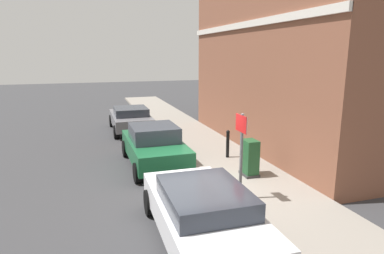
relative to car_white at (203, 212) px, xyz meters
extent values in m
plane|color=#38383A|center=(0.67, 2.60, -0.70)|extent=(80.00, 80.00, 0.00)
cube|color=gray|center=(2.49, 8.60, -0.62)|extent=(2.77, 30.00, 0.15)
cube|color=brown|center=(7.36, 6.12, 3.08)|extent=(6.98, 11.04, 7.55)
cube|color=silver|center=(3.83, 6.12, 4.32)|extent=(0.12, 11.04, 0.24)
cube|color=silver|center=(0.00, 0.03, -0.09)|extent=(1.90, 4.25, 0.58)
cube|color=#2D333D|center=(0.00, -0.09, 0.38)|extent=(1.65, 2.10, 0.40)
cylinder|color=black|center=(-0.84, 1.60, -0.38)|extent=(0.23, 0.64, 0.64)
cylinder|color=black|center=(0.89, 1.57, -0.38)|extent=(0.23, 0.64, 0.64)
cube|color=#195933|center=(0.03, 5.23, -0.06)|extent=(1.82, 3.96, 0.63)
cube|color=#2D333D|center=(0.03, 5.25, 0.50)|extent=(1.59, 1.74, 0.54)
cylinder|color=black|center=(-0.83, 6.64, -0.38)|extent=(0.23, 0.64, 0.64)
cylinder|color=black|center=(0.85, 6.66, -0.38)|extent=(0.23, 0.64, 0.64)
cylinder|color=black|center=(-0.80, 3.80, -0.38)|extent=(0.23, 0.64, 0.64)
cylinder|color=black|center=(0.88, 3.82, -0.38)|extent=(0.23, 0.64, 0.64)
cube|color=slate|center=(-0.05, 11.03, -0.09)|extent=(1.84, 3.92, 0.57)
cube|color=#2D333D|center=(-0.05, 10.81, 0.37)|extent=(1.62, 1.82, 0.40)
cylinder|color=black|center=(-0.91, 12.44, -0.38)|extent=(0.22, 0.64, 0.64)
cylinder|color=black|center=(0.82, 12.44, -0.38)|extent=(0.22, 0.64, 0.64)
cylinder|color=black|center=(-0.92, 9.62, -0.38)|extent=(0.22, 0.64, 0.64)
cylinder|color=black|center=(0.81, 9.62, -0.38)|extent=(0.22, 0.64, 0.64)
cube|color=#1E4C28|center=(2.62, 2.96, 0.03)|extent=(0.40, 0.55, 1.15)
cube|color=#333333|center=(2.62, 2.96, -0.51)|extent=(0.46, 0.61, 0.08)
cylinder|color=black|center=(2.72, 4.91, -0.07)|extent=(0.12, 0.12, 0.95)
sphere|color=black|center=(2.72, 4.91, 0.42)|extent=(0.14, 0.14, 0.14)
cylinder|color=#59595B|center=(1.56, 1.45, 0.60)|extent=(0.08, 0.08, 2.30)
cube|color=white|center=(1.54, 1.45, 1.50)|extent=(0.03, 0.56, 0.40)
cube|color=red|center=(1.52, 1.45, 1.50)|extent=(0.01, 0.60, 0.44)
camera|label=1|loc=(-2.18, -6.03, 3.23)|focal=31.20mm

